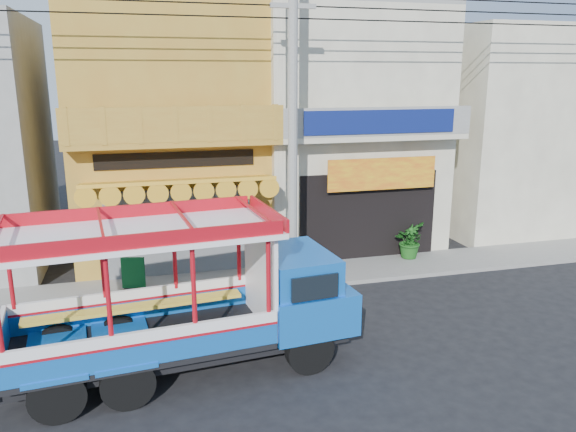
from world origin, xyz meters
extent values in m
plane|color=black|center=(0.00, 0.00, 0.00)|extent=(90.00, 90.00, 0.00)
cube|color=slate|center=(0.00, 4.00, 0.06)|extent=(30.00, 2.00, 0.12)
cube|color=#AB7526|center=(-4.00, 8.00, 4.00)|extent=(6.00, 6.00, 8.00)
cube|color=#595B5E|center=(-4.00, 4.98, 1.40)|extent=(4.20, 0.10, 2.60)
cube|color=orange|center=(-4.00, 4.25, 3.05)|extent=(5.20, 1.50, 0.31)
cube|color=#AB7526|center=(-4.00, 4.65, 4.05)|extent=(6.00, 0.70, 0.18)
cube|color=#AB7526|center=(-4.00, 4.35, 4.60)|extent=(6.00, 0.12, 0.95)
cube|color=black|center=(-4.00, 4.97, 3.55)|extent=(4.50, 0.04, 0.45)
cube|color=#B5AD94|center=(-4.00, 8.00, 8.12)|extent=(6.00, 6.00, 0.24)
cube|color=#B5AD94|center=(2.00, 8.00, 4.00)|extent=(6.00, 6.00, 8.00)
cube|color=black|center=(2.00, 4.98, 1.50)|extent=(4.60, 0.12, 2.80)
cube|color=yellow|center=(2.30, 4.70, 2.90)|extent=(3.60, 0.05, 1.00)
cube|color=#B5AD94|center=(2.00, 4.65, 4.05)|extent=(6.00, 0.70, 0.18)
cube|color=gray|center=(2.00, 4.35, 4.55)|extent=(6.00, 0.12, 0.85)
cube|color=navy|center=(2.00, 4.28, 4.55)|extent=(4.80, 0.06, 0.70)
cube|color=gray|center=(2.00, 8.00, 8.12)|extent=(6.00, 6.00, 0.24)
cube|color=#B5AD94|center=(-1.00, 4.85, 4.00)|extent=(0.35, 0.30, 8.00)
cube|color=#B5AD94|center=(9.00, 8.00, 3.80)|extent=(6.00, 6.00, 7.60)
cylinder|color=gray|center=(-1.00, 3.30, 4.50)|extent=(0.26, 0.26, 9.00)
cube|color=gray|center=(-1.00, 3.30, 7.60)|extent=(1.20, 0.12, 0.12)
cylinder|color=black|center=(0.00, 3.30, 7.30)|extent=(28.00, 0.04, 0.04)
cylinder|color=black|center=(0.00, 3.30, 7.60)|extent=(28.00, 0.04, 0.04)
cylinder|color=black|center=(-1.95, -1.37, 0.49)|extent=(1.01, 0.37, 0.99)
cylinder|color=black|center=(-2.13, 0.50, 0.49)|extent=(1.01, 0.37, 0.99)
cylinder|color=black|center=(-5.48, -1.71, 0.49)|extent=(1.01, 0.37, 0.99)
cylinder|color=black|center=(-5.66, 0.16, 0.49)|extent=(1.01, 0.37, 0.99)
cylinder|color=black|center=(-6.66, -1.82, 0.49)|extent=(1.01, 0.37, 0.99)
cylinder|color=black|center=(-6.84, 0.04, 0.49)|extent=(1.01, 0.37, 0.99)
cube|color=black|center=(-4.39, -0.66, 0.59)|extent=(6.76, 2.26, 0.28)
cube|color=blue|center=(-1.84, -0.42, 1.14)|extent=(1.98, 2.33, 0.89)
cube|color=blue|center=(-1.99, -0.43, 1.93)|extent=(1.57, 2.12, 0.74)
cube|color=black|center=(-1.30, -0.37, 1.88)|extent=(0.23, 1.74, 0.54)
cube|color=black|center=(-5.21, -0.74, 0.79)|extent=(5.07, 2.63, 0.12)
cube|color=blue|center=(-5.10, -1.78, 1.14)|extent=(4.87, 0.55, 0.59)
cube|color=white|center=(-5.10, -1.78, 1.40)|extent=(4.87, 0.56, 0.22)
cube|color=blue|center=(-5.31, 0.30, 1.14)|extent=(4.87, 0.55, 0.59)
cube|color=white|center=(-5.31, 0.30, 1.40)|extent=(4.87, 0.56, 0.22)
cylinder|color=red|center=(-7.59, 0.06, 2.22)|extent=(0.10, 0.10, 1.58)
cube|color=white|center=(-2.75, -0.51, 1.90)|extent=(0.27, 2.00, 2.22)
cube|color=white|center=(-5.30, -0.75, 3.01)|extent=(5.69, 2.93, 0.10)
cube|color=red|center=(-5.30, -0.75, 3.19)|extent=(5.48, 2.82, 0.26)
cube|color=black|center=(-5.37, 3.85, 0.17)|extent=(0.59, 0.41, 0.10)
cube|color=#0E4F20|center=(-5.37, 3.85, 0.65)|extent=(0.63, 0.23, 0.87)
imported|color=#1A5317|center=(3.28, 4.57, 0.68)|extent=(1.30, 1.33, 1.13)
imported|color=#1A5317|center=(3.41, 4.70, 0.65)|extent=(0.61, 0.61, 1.05)
camera|label=1|loc=(-5.06, -11.24, 5.89)|focal=35.00mm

